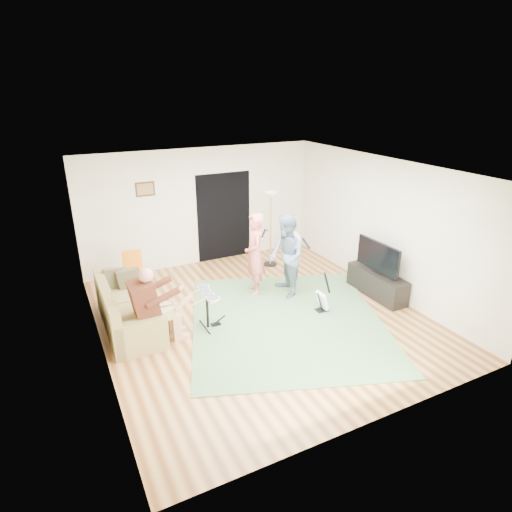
% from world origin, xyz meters
% --- Properties ---
extents(floor, '(6.00, 6.00, 0.00)m').
position_xyz_m(floor, '(0.00, 0.00, 0.00)').
color(floor, brown).
rests_on(floor, ground).
extents(walls, '(5.50, 6.00, 2.70)m').
position_xyz_m(walls, '(0.00, 0.00, 1.35)').
color(walls, silver).
rests_on(walls, floor).
extents(ceiling, '(6.00, 6.00, 0.00)m').
position_xyz_m(ceiling, '(0.00, 0.00, 2.70)').
color(ceiling, white).
rests_on(ceiling, walls).
extents(window_blinds, '(0.00, 2.05, 2.05)m').
position_xyz_m(window_blinds, '(-2.74, 0.20, 1.55)').
color(window_blinds, olive).
rests_on(window_blinds, walls).
extents(doorway, '(2.10, 0.00, 2.10)m').
position_xyz_m(doorway, '(0.55, 2.99, 1.05)').
color(doorway, black).
rests_on(doorway, walls).
extents(picture_frame, '(0.42, 0.03, 0.32)m').
position_xyz_m(picture_frame, '(-1.25, 2.99, 1.90)').
color(picture_frame, '#3F2314').
rests_on(picture_frame, walls).
extents(area_rug, '(4.45, 4.70, 0.02)m').
position_xyz_m(area_rug, '(0.36, -0.36, 0.01)').
color(area_rug, '#4E7849').
rests_on(area_rug, floor).
extents(sofa, '(0.84, 2.04, 0.82)m').
position_xyz_m(sofa, '(-2.29, 0.71, 0.27)').
color(sofa, '#9B874D').
rests_on(sofa, floor).
extents(drummer, '(0.86, 0.48, 1.32)m').
position_xyz_m(drummer, '(-1.88, 0.06, 0.52)').
color(drummer, '#562618').
rests_on(drummer, sofa).
extents(drum_kit, '(0.39, 0.70, 0.72)m').
position_xyz_m(drum_kit, '(-1.00, 0.06, 0.31)').
color(drum_kit, black).
rests_on(drum_kit, floor).
extents(singer, '(0.55, 0.69, 1.67)m').
position_xyz_m(singer, '(0.35, 0.94, 0.84)').
color(singer, '#D5615C').
rests_on(singer, floor).
extents(microphone, '(0.06, 0.06, 0.24)m').
position_xyz_m(microphone, '(0.55, 0.94, 1.25)').
color(microphone, black).
rests_on(microphone, singer).
extents(guitarist, '(0.77, 0.91, 1.68)m').
position_xyz_m(guitarist, '(0.87, 0.58, 0.84)').
color(guitarist, slate).
rests_on(guitarist, floor).
extents(guitar_held, '(0.32, 0.61, 0.26)m').
position_xyz_m(guitar_held, '(1.07, 0.58, 1.14)').
color(guitar_held, silver).
rests_on(guitar_held, guitarist).
extents(guitar_spare, '(0.28, 0.25, 0.79)m').
position_xyz_m(guitar_spare, '(1.13, -0.33, 0.23)').
color(guitar_spare, black).
rests_on(guitar_spare, floor).
extents(torchiere_lamp, '(0.31, 0.31, 1.76)m').
position_xyz_m(torchiere_lamp, '(1.34, 2.09, 1.20)').
color(torchiere_lamp, black).
rests_on(torchiere_lamp, floor).
extents(dining_chair, '(0.46, 0.48, 0.94)m').
position_xyz_m(dining_chair, '(-1.88, 1.86, 0.33)').
color(dining_chair, tan).
rests_on(dining_chair, floor).
extents(tv_cabinet, '(0.40, 1.40, 0.50)m').
position_xyz_m(tv_cabinet, '(2.50, -0.26, 0.25)').
color(tv_cabinet, black).
rests_on(tv_cabinet, floor).
extents(television, '(0.06, 1.12, 0.59)m').
position_xyz_m(television, '(2.45, -0.26, 0.85)').
color(television, black).
rests_on(television, tv_cabinet).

